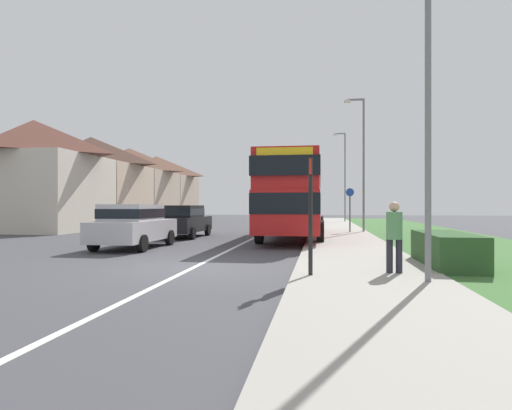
{
  "coord_description": "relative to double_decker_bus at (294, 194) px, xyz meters",
  "views": [
    {
      "loc": [
        3.23,
        -10.76,
        1.6
      ],
      "look_at": [
        0.77,
        5.57,
        1.6
      ],
      "focal_mm": 30.59,
      "sensor_mm": 36.0,
      "label": 1
    }
  ],
  "objects": [
    {
      "name": "street_lamp_mid",
      "position": [
        3.54,
        4.16,
        2.2
      ],
      "size": [
        1.14,
        0.2,
        7.58
      ],
      "color": "slate",
      "rests_on": "ground_plane"
    },
    {
      "name": "roadside_hedge",
      "position": [
        4.36,
        -9.49,
        -1.69
      ],
      "size": [
        1.1,
        3.06,
        0.9
      ],
      "primitive_type": "cube",
      "color": "#2D5128",
      "rests_on": "ground_plane"
    },
    {
      "name": "street_lamp_near",
      "position": [
        3.22,
        -12.06,
        1.93
      ],
      "size": [
        1.14,
        0.2,
        7.06
      ],
      "color": "slate",
      "rests_on": "ground_plane"
    },
    {
      "name": "parked_car_silver",
      "position": [
        -5.57,
        -5.65,
        -1.25
      ],
      "size": [
        1.96,
        4.33,
        1.62
      ],
      "color": "#B7B7BC",
      "rests_on": "ground_plane"
    },
    {
      "name": "street_lamp_far",
      "position": [
        3.33,
        19.65,
        2.51
      ],
      "size": [
        1.14,
        0.2,
        8.19
      ],
      "color": "slate",
      "rests_on": "ground_plane"
    },
    {
      "name": "ground_plane",
      "position": [
        -1.94,
        -10.13,
        -2.14
      ],
      "size": [
        120.0,
        120.0,
        0.0
      ],
      "primitive_type": "plane",
      "color": "#424247"
    },
    {
      "name": "grass_verge_seaward",
      "position": [
        6.56,
        -4.13,
        -2.1
      ],
      "size": [
        6.0,
        68.0,
        0.08
      ],
      "primitive_type": "cube",
      "color": "#3D6B33",
      "rests_on": "ground_plane"
    },
    {
      "name": "double_decker_bus",
      "position": [
        0.0,
        0.0,
        0.0
      ],
      "size": [
        2.8,
        11.18,
        3.7
      ],
      "color": "red",
      "rests_on": "ground_plane"
    },
    {
      "name": "house_terrace_far_side",
      "position": [
        -16.38,
        13.95,
        1.3
      ],
      "size": [
        7.61,
        27.03,
        6.88
      ],
      "color": "beige",
      "rests_on": "ground_plane"
    },
    {
      "name": "cycle_route_sign",
      "position": [
        2.84,
        3.46,
        -0.72
      ],
      "size": [
        0.44,
        0.08,
        2.52
      ],
      "color": "slate",
      "rests_on": "ground_plane"
    },
    {
      "name": "bus_stop_sign",
      "position": [
        1.06,
        -11.62,
        -0.6
      ],
      "size": [
        0.09,
        0.52,
        2.6
      ],
      "color": "black",
      "rests_on": "ground_plane"
    },
    {
      "name": "parked_car_black",
      "position": [
        -5.5,
        -0.13,
        -1.27
      ],
      "size": [
        1.97,
        4.43,
        1.58
      ],
      "color": "black",
      "rests_on": "ground_plane"
    },
    {
      "name": "lane_marking_centre",
      "position": [
        -1.94,
        -2.13,
        -2.14
      ],
      "size": [
        0.14,
        60.0,
        0.01
      ],
      "primitive_type": "cube",
      "color": "silver",
      "rests_on": "ground_plane"
    },
    {
      "name": "pavement_near_side",
      "position": [
        2.26,
        -4.13,
        -2.08
      ],
      "size": [
        3.2,
        68.0,
        0.12
      ],
      "primitive_type": "cube",
      "color": "#9E998E",
      "rests_on": "ground_plane"
    },
    {
      "name": "pedestrian_at_stop",
      "position": [
        2.86,
        -11.07,
        -1.17
      ],
      "size": [
        0.34,
        0.34,
        1.67
      ],
      "color": "#23232D",
      "rests_on": "ground_plane"
    }
  ]
}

